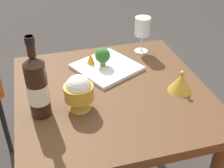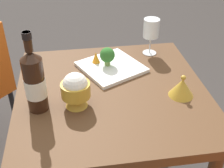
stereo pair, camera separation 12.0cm
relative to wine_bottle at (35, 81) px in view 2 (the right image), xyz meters
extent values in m
cube|color=brown|center=(0.29, 0.08, -0.14)|extent=(0.78, 0.78, 0.04)
cylinder|color=brown|center=(-0.04, 0.40, -0.51)|extent=(0.05, 0.05, 0.69)
cylinder|color=brown|center=(0.62, 0.40, -0.51)|extent=(0.05, 0.05, 0.69)
cylinder|color=black|center=(-0.24, 0.59, -0.64)|extent=(0.03, 0.03, 0.43)
cylinder|color=black|center=(0.00, 0.00, -0.02)|extent=(0.07, 0.08, 0.21)
cone|color=black|center=(0.00, 0.00, 0.10)|extent=(0.07, 0.08, 0.03)
cylinder|color=black|center=(0.00, 0.00, 0.15)|extent=(0.03, 0.03, 0.07)
cylinder|color=black|center=(0.00, 0.00, 0.18)|extent=(0.03, 0.03, 0.02)
cylinder|color=silver|center=(0.00, 0.00, -0.03)|extent=(0.08, 0.08, 0.07)
cylinder|color=white|center=(0.52, 0.37, -0.12)|extent=(0.07, 0.07, 0.00)
cylinder|color=white|center=(0.52, 0.37, -0.07)|extent=(0.01, 0.01, 0.08)
cylinder|color=white|center=(0.52, 0.37, 0.01)|extent=(0.08, 0.08, 0.09)
cone|color=gold|center=(0.14, 0.00, -0.10)|extent=(0.08, 0.08, 0.04)
cylinder|color=gold|center=(0.14, 0.00, -0.05)|extent=(0.11, 0.11, 0.05)
sphere|color=white|center=(0.14, 0.00, -0.03)|extent=(0.09, 0.09, 0.09)
cone|color=gold|center=(0.56, 0.00, -0.08)|extent=(0.10, 0.10, 0.07)
sphere|color=gold|center=(0.56, 0.00, -0.04)|extent=(0.02, 0.02, 0.02)
cube|color=white|center=(0.31, 0.25, -0.11)|extent=(0.33, 0.33, 0.02)
cylinder|color=#729E4C|center=(0.29, 0.25, -0.09)|extent=(0.03, 0.03, 0.03)
sphere|color=#2D6B28|center=(0.29, 0.25, -0.05)|extent=(0.07, 0.07, 0.07)
cone|color=orange|center=(0.25, 0.29, -0.08)|extent=(0.04, 0.04, 0.05)
camera|label=1|loc=(0.02, -0.88, 0.58)|focal=47.64mm
camera|label=2|loc=(0.14, -0.91, 0.58)|focal=47.64mm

